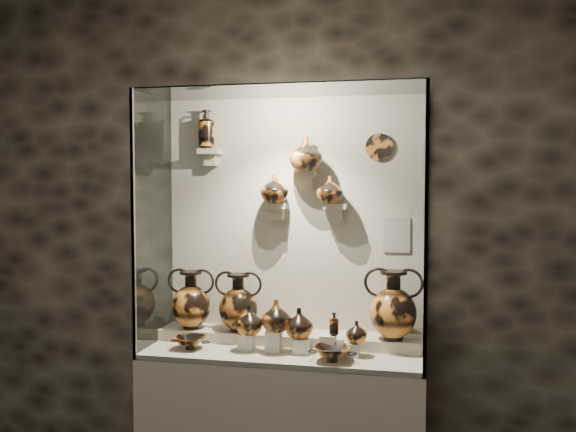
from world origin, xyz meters
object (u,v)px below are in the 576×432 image
object	(u,v)px
amphora_left	(191,299)
kylix_left	(190,341)
jug_c	(299,323)
ovoid_vase_a	(274,189)
kylix_right	(332,352)
lekythos_tall	(207,127)
jug_b	(276,316)
ovoid_vase_b	(306,154)
amphora_right	(393,305)
amphora_mid	(238,302)
jug_e	(356,332)
ovoid_vase_c	(330,190)
lekythos_small	(334,323)
jug_a	(249,320)

from	to	relation	value
amphora_left	kylix_left	distance (m)	0.33
jug_c	ovoid_vase_a	world-z (taller)	ovoid_vase_a
kylix_right	lekythos_tall	world-z (taller)	lekythos_tall
lekythos_tall	jug_c	bearing A→B (deg)	-22.68
amphora_left	jug_c	world-z (taller)	amphora_left
kylix_left	kylix_right	distance (m)	0.89
jug_b	amphora_left	bearing A→B (deg)	146.81
jug_b	kylix_left	bearing A→B (deg)	168.90
ovoid_vase_b	ovoid_vase_a	bearing A→B (deg)	161.29
amphora_left	kylix_right	xyz separation A→B (m)	(0.98, -0.32, -0.21)
amphora_right	kylix_left	distance (m)	1.26
amphora_mid	ovoid_vase_a	distance (m)	0.76
amphora_left	kylix_left	xyz separation A→B (m)	(0.08, -0.24, -0.21)
jug_e	ovoid_vase_c	xyz separation A→B (m)	(-0.20, 0.25, 0.83)
amphora_right	kylix_right	bearing A→B (deg)	-132.08
kylix_left	lekythos_tall	world-z (taller)	lekythos_tall
lekythos_tall	ovoid_vase_c	world-z (taller)	lekythos_tall
amphora_mid	ovoid_vase_b	world-z (taller)	ovoid_vase_b
amphora_right	ovoid_vase_a	xyz separation A→B (m)	(-0.76, 0.08, 0.70)
kylix_left	kylix_right	size ratio (longest dim) A/B	0.90
amphora_mid	amphora_right	world-z (taller)	amphora_right
jug_b	kylix_right	world-z (taller)	jug_b
jug_e	kylix_right	world-z (taller)	jug_e
ovoid_vase_a	ovoid_vase_c	xyz separation A→B (m)	(0.35, 0.01, -0.01)
amphora_mid	kylix_right	bearing A→B (deg)	-49.13
lekythos_small	amphora_mid	bearing A→B (deg)	176.01
jug_e	ovoid_vase_b	size ratio (longest dim) A/B	0.60
kylix_right	amphora_left	bearing A→B (deg)	153.04
amphora_mid	ovoid_vase_a	world-z (taller)	ovoid_vase_a
amphora_mid	jug_c	distance (m)	0.47
jug_b	kylix_left	size ratio (longest dim) A/B	0.79
lekythos_small	ovoid_vase_c	distance (m)	0.82
jug_c	lekythos_tall	world-z (taller)	lekythos_tall
kylix_right	ovoid_vase_a	size ratio (longest dim) A/B	1.43
amphora_right	ovoid_vase_a	size ratio (longest dim) A/B	2.28
ovoid_vase_b	amphora_left	bearing A→B (deg)	169.08
amphora_mid	amphora_right	bearing A→B (deg)	-24.45
jug_a	kylix_left	world-z (taller)	jug_a
jug_c	lekythos_small	distance (m)	0.22
kylix_left	ovoid_vase_b	distance (m)	1.36
amphora_left	amphora_mid	xyz separation A→B (m)	(0.32, -0.00, -0.00)
lekythos_small	lekythos_tall	size ratio (longest dim) A/B	0.54
lekythos_small	kylix_right	world-z (taller)	lekythos_small
kylix_right	amphora_right	bearing A→B (deg)	33.55
jug_c	ovoid_vase_a	size ratio (longest dim) A/B	0.97
jug_e	jug_b	bearing A→B (deg)	-154.83
jug_b	ovoid_vase_a	bearing A→B (deg)	90.68
ovoid_vase_c	ovoid_vase_b	bearing A→B (deg)	-156.52
jug_a	ovoid_vase_c	world-z (taller)	ovoid_vase_c
amphora_right	lekythos_tall	size ratio (longest dim) A/B	1.49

